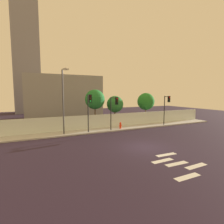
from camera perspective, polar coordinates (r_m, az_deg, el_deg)
The scene contains 14 objects.
ground_plane at distance 16.56m, azimuth 10.48°, elevation -11.04°, with size 80.00×80.00×0.00m, color #281C2C.
sidewalk at distance 23.45m, azimuth -1.41°, elevation -5.66°, with size 36.00×2.40×0.15m, color #B2B2B2.
perimeter_wall at distance 24.44m, azimuth -2.65°, elevation -2.86°, with size 36.00×0.18×1.80m, color silver.
crosswalk_marking at distance 13.47m, azimuth 20.21°, elevation -15.38°, with size 3.57×3.89×0.01m.
traffic_light_left at distance 21.82m, azimuth 0.69°, elevation 1.92°, with size 0.37×1.65×4.23m.
traffic_light_center at distance 27.05m, azimuth 17.30°, elevation 2.52°, with size 0.34×1.15×4.30m.
traffic_light_right at distance 20.59m, azimuth -7.36°, elevation 2.27°, with size 0.44×1.71×4.56m.
street_lamp_curbside at distance 20.64m, azimuth -15.42°, elevation 4.67°, with size 0.61×1.73×7.33m.
fire_hydrant at distance 23.68m, azimuth 2.72°, elevation -4.24°, with size 0.44×0.26×0.85m.
roadside_tree_leftmost at distance 25.33m, azimuth -5.53°, elevation 4.06°, with size 2.81×2.81×5.38m.
roadside_tree_midleft at distance 26.63m, azimuth 0.98°, elevation 2.50°, with size 2.49×2.49×4.44m.
roadside_tree_midright at distance 29.57m, azimuth 10.88°, elevation 3.34°, with size 2.80×2.80×4.89m.
low_building_distant at distance 36.85m, azimuth -15.29°, elevation 4.78°, with size 14.54×6.00×8.28m, color gray.
tower_on_skyline at distance 49.15m, azimuth -25.94°, elevation 16.42°, with size 5.90×5.00×28.33m, color gray.
Camera 1 is at (-9.37, -12.77, 4.85)m, focal length 28.34 mm.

